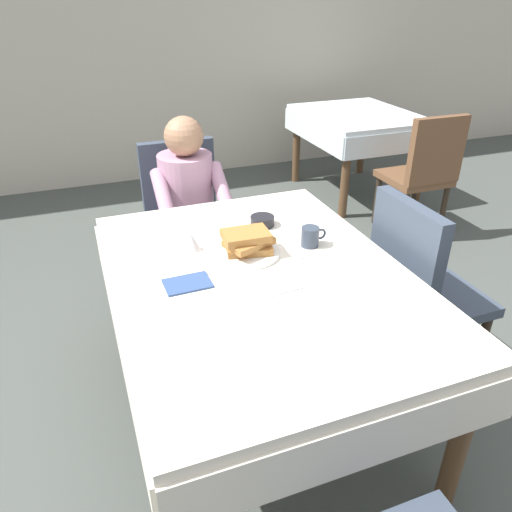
# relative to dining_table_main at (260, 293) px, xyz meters

# --- Properties ---
(ground_plane) EXTENTS (14.00, 14.00, 0.00)m
(ground_plane) POSITION_rel_dining_table_main_xyz_m (0.00, 0.00, -0.65)
(ground_plane) COLOR #474C47
(back_wall) EXTENTS (12.00, 0.16, 3.20)m
(back_wall) POSITION_rel_dining_table_main_xyz_m (0.00, 3.40, 0.95)
(back_wall) COLOR beige
(back_wall) RESTS_ON ground
(dining_table_main) EXTENTS (1.12, 1.52, 0.74)m
(dining_table_main) POSITION_rel_dining_table_main_xyz_m (0.00, 0.00, 0.00)
(dining_table_main) COLOR silver
(dining_table_main) RESTS_ON ground
(chair_diner) EXTENTS (0.44, 0.45, 0.93)m
(chair_diner) POSITION_rel_dining_table_main_xyz_m (-0.04, 1.17, -0.12)
(chair_diner) COLOR #384251
(chair_diner) RESTS_ON ground
(diner_person) EXTENTS (0.40, 0.43, 1.12)m
(diner_person) POSITION_rel_dining_table_main_xyz_m (-0.04, 1.01, 0.02)
(diner_person) COLOR #B2849E
(diner_person) RESTS_ON ground
(chair_right_side) EXTENTS (0.45, 0.44, 0.93)m
(chair_right_side) POSITION_rel_dining_table_main_xyz_m (0.77, 0.00, -0.12)
(chair_right_side) COLOR #384251
(chair_right_side) RESTS_ON ground
(plate_breakfast) EXTENTS (0.28, 0.28, 0.02)m
(plate_breakfast) POSITION_rel_dining_table_main_xyz_m (0.00, 0.16, 0.10)
(plate_breakfast) COLOR white
(plate_breakfast) RESTS_ON dining_table_main
(breakfast_stack) EXTENTS (0.22, 0.19, 0.09)m
(breakfast_stack) POSITION_rel_dining_table_main_xyz_m (0.01, 0.16, 0.15)
(breakfast_stack) COLOR #A36B33
(breakfast_stack) RESTS_ON plate_breakfast
(cup_coffee) EXTENTS (0.11, 0.08, 0.08)m
(cup_coffee) POSITION_rel_dining_table_main_xyz_m (0.28, 0.14, 0.13)
(cup_coffee) COLOR #333D4C
(cup_coffee) RESTS_ON dining_table_main
(bowl_butter) EXTENTS (0.11, 0.11, 0.04)m
(bowl_butter) POSITION_rel_dining_table_main_xyz_m (0.16, 0.40, 0.11)
(bowl_butter) COLOR black
(bowl_butter) RESTS_ON dining_table_main
(syrup_pitcher) EXTENTS (0.08, 0.08, 0.07)m
(syrup_pitcher) POSITION_rel_dining_table_main_xyz_m (-0.20, 0.28, 0.13)
(syrup_pitcher) COLOR silver
(syrup_pitcher) RESTS_ON dining_table_main
(fork_left_of_plate) EXTENTS (0.02, 0.18, 0.00)m
(fork_left_of_plate) POSITION_rel_dining_table_main_xyz_m (-0.19, 0.14, 0.09)
(fork_left_of_plate) COLOR silver
(fork_left_of_plate) RESTS_ON dining_table_main
(knife_right_of_plate) EXTENTS (0.04, 0.20, 0.00)m
(knife_right_of_plate) POSITION_rel_dining_table_main_xyz_m (0.19, 0.14, 0.09)
(knife_right_of_plate) COLOR silver
(knife_right_of_plate) RESTS_ON dining_table_main
(spoon_near_edge) EXTENTS (0.15, 0.03, 0.00)m
(spoon_near_edge) POSITION_rel_dining_table_main_xyz_m (0.04, -0.16, 0.09)
(spoon_near_edge) COLOR silver
(spoon_near_edge) RESTS_ON dining_table_main
(napkin_folded) EXTENTS (0.17, 0.12, 0.01)m
(napkin_folded) POSITION_rel_dining_table_main_xyz_m (-0.28, 0.02, 0.09)
(napkin_folded) COLOR #334C7F
(napkin_folded) RESTS_ON dining_table_main
(background_table_far) EXTENTS (0.92, 1.12, 0.74)m
(background_table_far) POSITION_rel_dining_table_main_xyz_m (1.80, 2.26, -0.03)
(background_table_far) COLOR silver
(background_table_far) RESTS_ON ground
(background_chair_empty) EXTENTS (0.44, 0.45, 0.93)m
(background_chair_empty) POSITION_rel_dining_table_main_xyz_m (1.80, 1.31, -0.12)
(background_chair_empty) COLOR brown
(background_chair_empty) RESTS_ON ground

